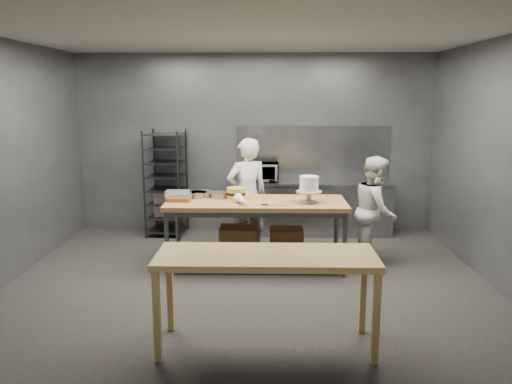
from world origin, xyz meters
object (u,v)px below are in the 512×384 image
(frosted_cake_stand, at_px, (309,186))
(speed_rack, at_px, (166,184))
(chef_behind, at_px, (247,195))
(chef_right, at_px, (375,210))
(work_table, at_px, (257,226))
(layer_cake, at_px, (236,193))
(microwave, at_px, (262,172))
(near_counter, at_px, (266,263))

(frosted_cake_stand, bearing_deg, speed_rack, 142.67)
(chef_behind, bearing_deg, chef_right, 142.29)
(speed_rack, height_order, chef_behind, speed_rack)
(work_table, xyz_separation_m, layer_cake, (-0.29, 0.09, 0.43))
(work_table, height_order, microwave, microwave)
(near_counter, xyz_separation_m, microwave, (-0.08, 3.87, 0.24))
(chef_behind, height_order, microwave, chef_behind)
(near_counter, relative_size, speed_rack, 1.14)
(microwave, bearing_deg, speed_rack, -177.13)
(near_counter, xyz_separation_m, chef_behind, (-0.29, 2.89, 0.04))
(layer_cake, bearing_deg, speed_rack, 130.04)
(speed_rack, bearing_deg, microwave, 2.87)
(speed_rack, distance_m, microwave, 1.61)
(near_counter, bearing_deg, chef_behind, 95.70)
(microwave, xyz_separation_m, layer_cake, (-0.33, -1.58, -0.05))
(chef_behind, distance_m, frosted_cake_stand, 1.20)
(work_table, relative_size, chef_right, 1.60)
(frosted_cake_stand, bearing_deg, layer_cake, 168.38)
(chef_right, height_order, frosted_cake_stand, chef_right)
(chef_right, relative_size, microwave, 2.77)
(near_counter, xyz_separation_m, layer_cake, (-0.41, 2.29, 0.19))
(chef_behind, bearing_deg, microwave, -124.31)
(speed_rack, relative_size, frosted_cake_stand, 4.95)
(speed_rack, bearing_deg, chef_behind, -32.95)
(layer_cake, bearing_deg, microwave, 78.03)
(chef_behind, height_order, layer_cake, chef_behind)
(chef_behind, height_order, chef_right, chef_behind)
(near_counter, relative_size, microwave, 3.69)
(near_counter, height_order, layer_cake, layer_cake)
(speed_rack, bearing_deg, near_counter, -66.17)
(work_table, height_order, frosted_cake_stand, frosted_cake_stand)
(layer_cake, bearing_deg, chef_right, 3.16)
(chef_behind, distance_m, microwave, 1.02)
(near_counter, distance_m, speed_rack, 4.14)
(chef_right, distance_m, microwave, 2.18)
(work_table, height_order, chef_right, chef_right)
(chef_right, xyz_separation_m, microwave, (-1.58, 1.47, 0.30))
(work_table, xyz_separation_m, microwave, (0.05, 1.67, 0.48))
(microwave, bearing_deg, frosted_cake_stand, -70.43)
(microwave, bearing_deg, near_counter, -88.83)
(near_counter, bearing_deg, chef_right, 57.95)
(work_table, relative_size, layer_cake, 9.52)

